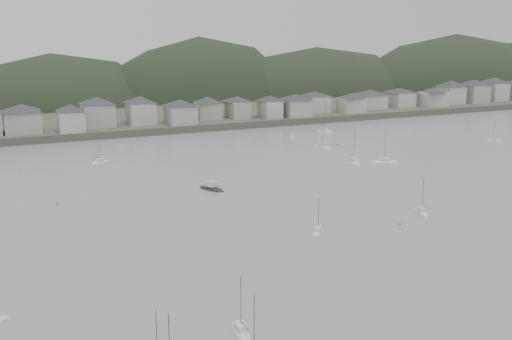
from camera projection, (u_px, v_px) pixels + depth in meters
name	position (u px, v px, depth m)	size (l,w,h in m)	color
ground	(439.00, 302.00, 100.68)	(900.00, 900.00, 0.00)	slate
far_shore_land	(107.00, 99.00, 363.04)	(900.00, 250.00, 3.00)	#383D2D
forested_ridge	(125.00, 126.00, 345.10)	(851.55, 103.94, 102.57)	black
waterfront_town	(262.00, 104.00, 281.71)	(451.48, 28.46, 12.92)	#A19E93
moored_fleet	(222.00, 197.00, 160.87)	(238.08, 177.11, 13.23)	silver
motor_launch_far	(212.00, 189.00, 169.16)	(6.73, 9.06, 4.04)	black
mooring_buoys	(285.00, 212.00, 148.20)	(192.05, 131.26, 0.70)	#B75E3D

